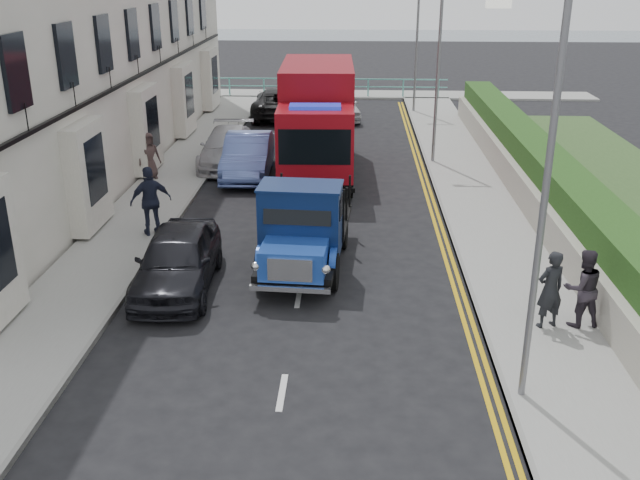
{
  "coord_description": "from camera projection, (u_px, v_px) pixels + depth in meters",
  "views": [
    {
      "loc": [
        1.23,
        -13.02,
        7.32
      ],
      "look_at": [
        0.5,
        2.09,
        1.4
      ],
      "focal_mm": 40.0,
      "sensor_mm": 36.0,
      "label": 1
    }
  ],
  "objects": [
    {
      "name": "pedestrian_east_far",
      "position": [
        583.0,
        288.0,
        14.85
      ],
      "size": [
        0.93,
        0.78,
        1.71
      ],
      "primitive_type": "imported",
      "rotation": [
        0.0,
        0.0,
        3.31
      ],
      "color": "#302932",
      "rests_on": "pavement_east"
    },
    {
      "name": "garden_east",
      "position": [
        542.0,
        179.0,
        22.56
      ],
      "size": [
        1.45,
        28.0,
        1.75
      ],
      "color": "#B2AD9E",
      "rests_on": "ground"
    },
    {
      "name": "pedestrian_east_near",
      "position": [
        550.0,
        289.0,
        14.79
      ],
      "size": [
        0.73,
        0.61,
        1.71
      ],
      "primitive_type": "imported",
      "rotation": [
        0.0,
        0.0,
        3.52
      ],
      "color": "black",
      "rests_on": "pavement_east"
    },
    {
      "name": "lamp_far",
      "position": [
        415.0,
        33.0,
        35.52
      ],
      "size": [
        1.23,
        0.18,
        7.0
      ],
      "color": "slate",
      "rests_on": "ground"
    },
    {
      "name": "red_lorry",
      "position": [
        317.0,
        117.0,
        25.75
      ],
      "size": [
        2.74,
        7.51,
        3.9
      ],
      "rotation": [
        0.0,
        0.0,
        0.03
      ],
      "color": "black",
      "rests_on": "ground"
    },
    {
      "name": "pedestrian_west_near",
      "position": [
        151.0,
        201.0,
        19.85
      ],
      "size": [
        1.24,
        0.96,
        1.97
      ],
      "primitive_type": "imported",
      "rotation": [
        0.0,
        0.0,
        3.63
      ],
      "color": "#1D2134",
      "rests_on": "pavement_west"
    },
    {
      "name": "seafront_car_left",
      "position": [
        279.0,
        103.0,
        35.68
      ],
      "size": [
        2.59,
        5.32,
        1.46
      ],
      "primitive_type": "imported",
      "rotation": [
        0.0,
        0.0,
        3.18
      ],
      "color": "black",
      "rests_on": "ground"
    },
    {
      "name": "seafront_car_right",
      "position": [
        340.0,
        105.0,
        35.29
      ],
      "size": [
        2.35,
        4.28,
        1.38
      ],
      "primitive_type": "imported",
      "rotation": [
        0.0,
        0.0,
        0.19
      ],
      "color": "silver",
      "rests_on": "ground"
    },
    {
      "name": "parked_car_front",
      "position": [
        177.0,
        260.0,
        16.88
      ],
      "size": [
        1.92,
        4.39,
        1.47
      ],
      "primitive_type": "imported",
      "rotation": [
        0.0,
        0.0,
        0.04
      ],
      "color": "black",
      "rests_on": "ground"
    },
    {
      "name": "parked_car_mid",
      "position": [
        248.0,
        156.0,
        25.84
      ],
      "size": [
        1.78,
        4.66,
        1.52
      ],
      "primitive_type": "imported",
      "rotation": [
        0.0,
        0.0,
        0.04
      ],
      "color": "#546BB5",
      "rests_on": "ground"
    },
    {
      "name": "pavement_east",
      "position": [
        479.0,
        203.0,
        22.95
      ],
      "size": [
        2.6,
        38.0,
        0.12
      ],
      "primitive_type": "cube",
      "color": "gray",
      "rests_on": "ground"
    },
    {
      "name": "sea_plane",
      "position": [
        343.0,
        41.0,
        70.65
      ],
      "size": [
        120.0,
        120.0,
        0.0
      ],
      "primitive_type": "plane",
      "color": "#515F6E",
      "rests_on": "ground"
    },
    {
      "name": "ground",
      "position": [
        291.0,
        339.0,
        14.84
      ],
      "size": [
        120.0,
        120.0,
        0.0
      ],
      "primitive_type": "plane",
      "color": "black",
      "rests_on": "ground"
    },
    {
      "name": "pavement_west",
      "position": [
        157.0,
        198.0,
        23.42
      ],
      "size": [
        2.4,
        38.0,
        0.12
      ],
      "primitive_type": "cube",
      "color": "gray",
      "rests_on": "ground"
    },
    {
      "name": "promenade",
      "position": [
        334.0,
        94.0,
        41.79
      ],
      "size": [
        30.0,
        2.5,
        0.12
      ],
      "primitive_type": "cube",
      "color": "gray",
      "rests_on": "ground"
    },
    {
      "name": "seafront_railing",
      "position": [
        333.0,
        88.0,
        40.86
      ],
      "size": [
        13.0,
        0.08,
        1.11
      ],
      "color": "#59B2A5",
      "rests_on": "ground"
    },
    {
      "name": "lamp_mid",
      "position": [
        435.0,
        59.0,
        26.22
      ],
      "size": [
        1.23,
        0.18,
        7.0
      ],
      "color": "slate",
      "rests_on": "ground"
    },
    {
      "name": "bedford_lorry",
      "position": [
        302.0,
        234.0,
        17.51
      ],
      "size": [
        2.27,
        5.07,
        2.34
      ],
      "rotation": [
        0.0,
        0.0,
        -0.07
      ],
      "color": "black",
      "rests_on": "ground"
    },
    {
      "name": "lamp_near",
      "position": [
        538.0,
        186.0,
        11.33
      ],
      "size": [
        1.23,
        0.18,
        7.0
      ],
      "color": "slate",
      "rests_on": "ground"
    },
    {
      "name": "parked_car_rear",
      "position": [
        228.0,
        148.0,
        27.26
      ],
      "size": [
        2.13,
        4.81,
        1.37
      ],
      "primitive_type": "imported",
      "rotation": [
        0.0,
        0.0,
        0.05
      ],
      "color": "silver",
      "rests_on": "ground"
    },
    {
      "name": "pedestrian_west_far",
      "position": [
        149.0,
        156.0,
        25.12
      ],
      "size": [
        0.96,
        0.89,
        1.64
      ],
      "primitive_type": "imported",
      "rotation": [
        0.0,
        0.0,
        0.61
      ],
      "color": "#3E2F2C",
      "rests_on": "pavement_west"
    }
  ]
}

